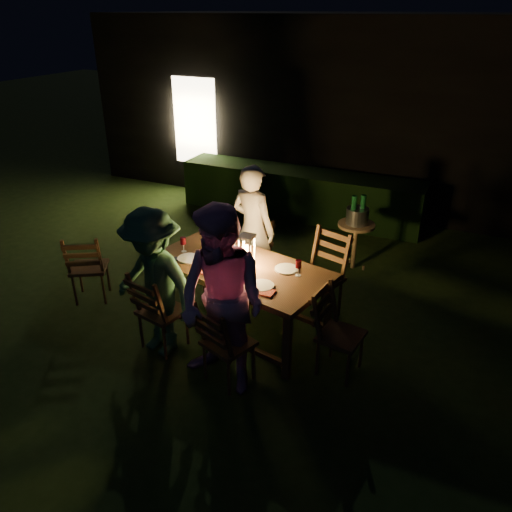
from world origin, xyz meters
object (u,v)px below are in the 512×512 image
at_px(chair_spare, 90,279).
at_px(ice_bucket, 357,216).
at_px(person_opp_left, 154,284).
at_px(chair_near_left, 162,324).
at_px(dining_table, 240,272).
at_px(chair_far_right, 319,291).
at_px(person_opp_right, 222,303).
at_px(bottle_bucket_b, 362,212).
at_px(lantern, 247,252).
at_px(bottle_bucket_a, 353,213).
at_px(chair_end, 338,347).
at_px(chair_near_right, 227,356).
at_px(chair_far_left, 251,269).
at_px(person_house_side, 253,229).
at_px(side_table, 356,229).
at_px(bottle_table, 222,248).

relative_size(chair_spare, ice_bucket, 3.15).
bearing_deg(person_opp_left, chair_near_left, 89.84).
bearing_deg(chair_near_left, dining_table, 59.31).
bearing_deg(chair_far_right, ice_bucket, -75.59).
relative_size(person_opp_right, ice_bucket, 6.11).
bearing_deg(bottle_bucket_b, lantern, -111.10).
bearing_deg(bottle_bucket_a, chair_end, -77.73).
xyz_separation_m(dining_table, chair_near_right, (0.27, -0.85, -0.44)).
xyz_separation_m(ice_bucket, bottle_bucket_a, (-0.05, -0.04, 0.05)).
xyz_separation_m(dining_table, chair_end, (1.20, -0.26, -0.45)).
relative_size(chair_far_left, chair_spare, 1.02).
distance_m(chair_far_left, person_house_side, 0.54).
height_order(person_house_side, person_opp_right, person_opp_right).
bearing_deg(chair_far_left, bottle_bucket_b, -123.69).
distance_m(person_house_side, lantern, 0.93).
bearing_deg(dining_table, chair_spare, -161.96).
xyz_separation_m(chair_far_right, bottle_bucket_b, (0.12, 1.38, 0.51)).
bearing_deg(chair_end, chair_near_left, -70.35).
bearing_deg(person_opp_left, lantern, 60.11).
bearing_deg(lantern, dining_table, -147.21).
relative_size(chair_far_left, bottle_bucket_b, 3.01).
height_order(person_opp_right, bottle_bucket_a, person_opp_right).
xyz_separation_m(chair_near_left, side_table, (1.38, 2.64, 0.30)).
distance_m(chair_near_left, bottle_bucket_a, 2.97).
relative_size(chair_near_left, chair_spare, 1.02).
height_order(dining_table, bottle_bucket_b, bottle_bucket_b).
height_order(chair_far_right, person_house_side, person_house_side).
distance_m(dining_table, chair_near_left, 0.99).
relative_size(dining_table, chair_far_right, 1.98).
height_order(chair_spare, person_house_side, person_house_side).
bearing_deg(person_house_side, lantern, 123.00).
distance_m(chair_far_left, person_opp_right, 1.93).
bearing_deg(chair_near_right, chair_end, 52.01).
height_order(chair_end, person_opp_right, person_opp_right).
height_order(chair_near_left, chair_far_left, chair_near_left).
xyz_separation_m(chair_far_right, chair_spare, (-2.68, -0.84, -0.04)).
bearing_deg(chair_end, dining_table, -95.00).
distance_m(chair_near_left, chair_far_left, 1.54).
height_order(chair_near_right, bottle_table, bottle_table).
xyz_separation_m(chair_end, bottle_bucket_a, (-0.48, 2.20, 0.55)).
relative_size(chair_near_left, chair_far_left, 1.00).
xyz_separation_m(chair_near_left, person_opp_right, (0.87, -0.24, 0.62)).
distance_m(chair_end, side_table, 2.30).
relative_size(chair_far_left, chair_end, 1.03).
bearing_deg(bottle_bucket_b, chair_spare, -141.57).
bearing_deg(lantern, chair_spare, -173.28).
relative_size(chair_spare, bottle_bucket_b, 2.96).
distance_m(chair_far_left, lantern, 1.11).
distance_m(dining_table, person_opp_left, 0.94).
relative_size(chair_spare, person_house_side, 0.57).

